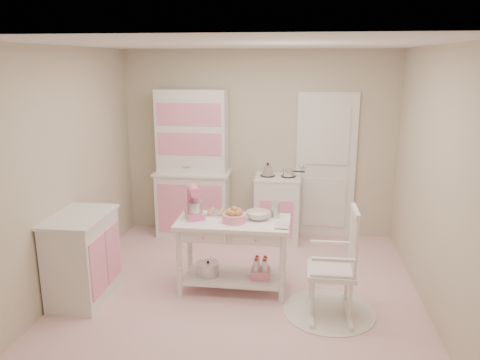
{
  "coord_description": "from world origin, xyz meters",
  "views": [
    {
      "loc": [
        0.58,
        -4.58,
        2.45
      ],
      "look_at": [
        -0.09,
        0.57,
        1.12
      ],
      "focal_mm": 35.0,
      "sensor_mm": 36.0,
      "label": 1
    }
  ],
  "objects_px": {
    "work_table": "(233,255)",
    "stand_mixer": "(194,203)",
    "rocking_chair": "(331,261)",
    "bread_basket": "(234,218)",
    "base_cabinet": "(82,257)",
    "hutch": "(192,164)",
    "stove": "(277,208)"
  },
  "relations": [
    {
      "from": "work_table",
      "to": "stand_mixer",
      "type": "relative_size",
      "value": 3.53
    },
    {
      "from": "rocking_chair",
      "to": "stand_mixer",
      "type": "height_order",
      "value": "stand_mixer"
    },
    {
      "from": "stand_mixer",
      "to": "bread_basket",
      "type": "relative_size",
      "value": 1.36
    },
    {
      "from": "base_cabinet",
      "to": "stand_mixer",
      "type": "relative_size",
      "value": 2.71
    },
    {
      "from": "base_cabinet",
      "to": "hutch",
      "type": "bearing_deg",
      "value": 69.67
    },
    {
      "from": "rocking_chair",
      "to": "stand_mixer",
      "type": "xyz_separation_m",
      "value": [
        -1.44,
        0.38,
        0.42
      ]
    },
    {
      "from": "stove",
      "to": "stand_mixer",
      "type": "xyz_separation_m",
      "value": [
        -0.82,
        -1.52,
        0.51
      ]
    },
    {
      "from": "stand_mixer",
      "to": "hutch",
      "type": "bearing_deg",
      "value": 79.1
    },
    {
      "from": "work_table",
      "to": "bread_basket",
      "type": "distance_m",
      "value": 0.45
    },
    {
      "from": "hutch",
      "to": "stand_mixer",
      "type": "relative_size",
      "value": 6.12
    },
    {
      "from": "stove",
      "to": "bread_basket",
      "type": "distance_m",
      "value": 1.68
    },
    {
      "from": "hutch",
      "to": "bread_basket",
      "type": "distance_m",
      "value": 1.84
    },
    {
      "from": "hutch",
      "to": "stand_mixer",
      "type": "xyz_separation_m",
      "value": [
        0.38,
        -1.57,
        -0.07
      ]
    },
    {
      "from": "base_cabinet",
      "to": "work_table",
      "type": "height_order",
      "value": "base_cabinet"
    },
    {
      "from": "stove",
      "to": "bread_basket",
      "type": "relative_size",
      "value": 3.68
    },
    {
      "from": "stove",
      "to": "rocking_chair",
      "type": "bearing_deg",
      "value": -71.86
    },
    {
      "from": "base_cabinet",
      "to": "work_table",
      "type": "xyz_separation_m",
      "value": [
        1.53,
        0.39,
        -0.06
      ]
    },
    {
      "from": "stove",
      "to": "rocking_chair",
      "type": "relative_size",
      "value": 0.84
    },
    {
      "from": "base_cabinet",
      "to": "work_table",
      "type": "relative_size",
      "value": 0.77
    },
    {
      "from": "stove",
      "to": "work_table",
      "type": "height_order",
      "value": "stove"
    },
    {
      "from": "stand_mixer",
      "to": "bread_basket",
      "type": "bearing_deg",
      "value": -33.64
    },
    {
      "from": "stove",
      "to": "work_table",
      "type": "xyz_separation_m",
      "value": [
        -0.4,
        -1.54,
        -0.06
      ]
    },
    {
      "from": "rocking_chair",
      "to": "stand_mixer",
      "type": "relative_size",
      "value": 3.24
    },
    {
      "from": "work_table",
      "to": "stand_mixer",
      "type": "distance_m",
      "value": 0.71
    },
    {
      "from": "hutch",
      "to": "stand_mixer",
      "type": "distance_m",
      "value": 1.62
    },
    {
      "from": "stand_mixer",
      "to": "rocking_chair",
      "type": "bearing_deg",
      "value": -39.45
    },
    {
      "from": "hutch",
      "to": "stove",
      "type": "bearing_deg",
      "value": -2.39
    },
    {
      "from": "stove",
      "to": "bread_basket",
      "type": "height_order",
      "value": "stove"
    },
    {
      "from": "base_cabinet",
      "to": "stove",
      "type": "bearing_deg",
      "value": 44.89
    },
    {
      "from": "hutch",
      "to": "stand_mixer",
      "type": "bearing_deg",
      "value": -76.3
    },
    {
      "from": "hutch",
      "to": "rocking_chair",
      "type": "height_order",
      "value": "hutch"
    },
    {
      "from": "hutch",
      "to": "work_table",
      "type": "distance_m",
      "value": 1.89
    }
  ]
}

